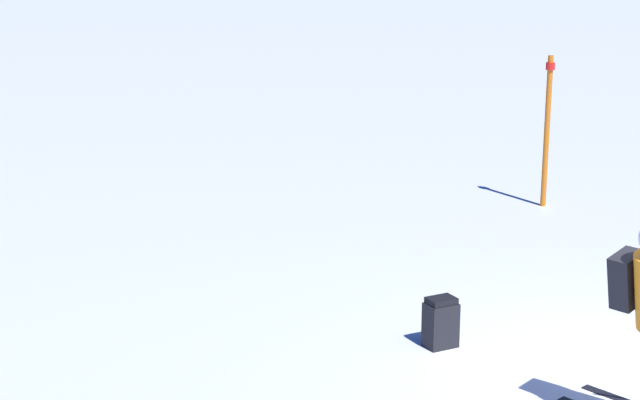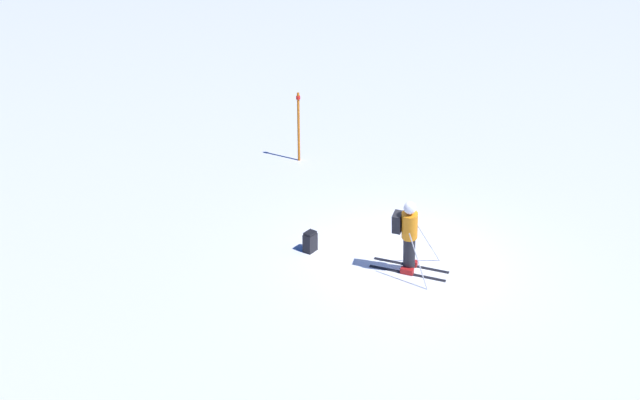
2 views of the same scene
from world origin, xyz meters
TOP-DOWN VIEW (x-y plane):
  - ground_plane at (0.00, 0.00)m, footprint 300.00×300.00m
  - skier at (-0.83, 0.11)m, footprint 1.39×1.73m
  - spare_backpack at (0.30, 2.13)m, footprint 0.37×0.36m
  - trail_marker at (6.01, 2.17)m, footprint 0.13×0.13m

SIDE VIEW (x-z plane):
  - ground_plane at x=0.00m, z-range 0.00..0.00m
  - spare_backpack at x=0.30m, z-range -0.01..0.49m
  - skier at x=-0.83m, z-range 0.10..1.92m
  - trail_marker at x=6.01m, z-range 0.10..2.28m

